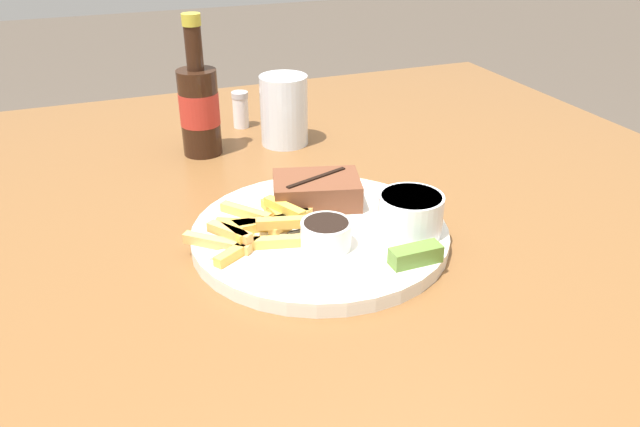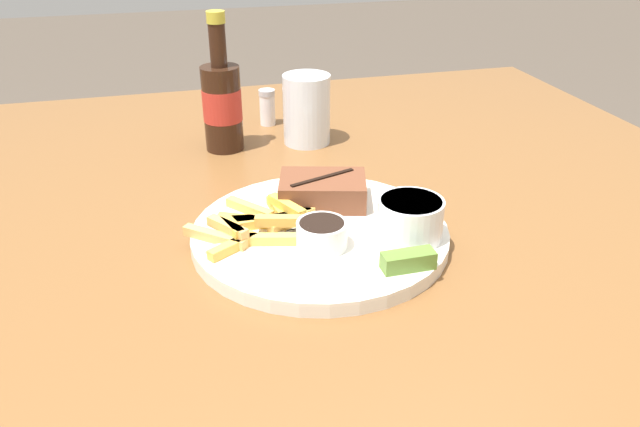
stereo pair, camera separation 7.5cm
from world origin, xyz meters
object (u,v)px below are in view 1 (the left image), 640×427
Objects in this scene: dinner_plate at (320,234)px; coleslaw_cup at (410,212)px; steak_portion at (317,190)px; dipping_sauce_cup at (326,233)px; pickle_spear at (416,255)px; drinking_glass at (284,110)px; fork_utensil at (258,244)px; salt_shaker at (241,109)px; beer_bottle at (199,106)px.

coleslaw_cup is at bearing -26.65° from dinner_plate.
coleslaw_cup is (0.08, -0.11, 0.01)m from steak_portion.
steak_portion is at bearing 74.47° from dipping_sauce_cup.
dinner_plate is 5.33× the size of dipping_sauce_cup.
dinner_plate is at bearing 121.84° from pickle_spear.
dinner_plate is at bearing -101.01° from drinking_glass.
dipping_sauce_cup reaches higher than pickle_spear.
coleslaw_cup reaches higher than fork_utensil.
salt_shaker is at bearing 87.91° from dinner_plate.
fork_utensil reaches higher than dinner_plate.
pickle_spear is at bearing -74.75° from steak_portion.
fork_utensil is (-0.07, 0.03, -0.02)m from dipping_sauce_cup.
drinking_glass reaches higher than salt_shaker.
dipping_sauce_cup is 0.38m from drinking_glass.
pickle_spear is at bearing -84.36° from salt_shaker.
coleslaw_cup is 0.35× the size of beer_bottle.
dinner_plate is 2.34× the size of fork_utensil.
dinner_plate is 2.45× the size of steak_portion.
salt_shaker is (0.03, 0.48, -0.00)m from dipping_sauce_cup.
dipping_sauce_cup is 0.51× the size of drinking_glass.
pickle_spear is (-0.03, -0.06, -0.02)m from coleslaw_cup.
dipping_sauce_cup is 0.91× the size of salt_shaker.
coleslaw_cup is at bearing -85.06° from drinking_glass.
drinking_glass is (0.04, 0.26, 0.02)m from steak_portion.
fork_utensil is at bearing 146.57° from pickle_spear.
fork_utensil is 2.07× the size of salt_shaker.
dinner_plate is at bearing -77.48° from beer_bottle.
beer_bottle is at bearing -132.80° from salt_shaker.
steak_portion is 2.18× the size of dipping_sauce_cup.
salt_shaker reaches higher than steak_portion.
dinner_plate is at bearing 77.75° from dipping_sauce_cup.
steak_portion is at bearing 28.85° from fork_utensil.
steak_portion is 1.11× the size of drinking_glass.
salt_shaker is (0.10, 0.45, 0.01)m from fork_utensil.
steak_portion is 0.37m from salt_shaker.
drinking_glass reaches higher than dinner_plate.
coleslaw_cup is at bearing -80.48° from salt_shaker.
steak_portion is 1.97× the size of salt_shaker.
beer_bottle is at bearing 99.72° from dipping_sauce_cup.
coleslaw_cup reaches higher than pickle_spear.
salt_shaker is (-0.05, 0.55, 0.00)m from pickle_spear.
pickle_spear is 0.47m from beer_bottle.
pickle_spear is at bearing -41.56° from fork_utensil.
drinking_glass reaches higher than coleslaw_cup.
dinner_plate is 2.71× the size of drinking_glass.
coleslaw_cup is 0.11m from dipping_sauce_cup.
beer_bottle is at bearing 109.52° from steak_portion.
coleslaw_cup is 1.32× the size of dipping_sauce_cup.
steak_portion is 1.65× the size of coleslaw_cup.
pickle_spear reaches higher than dinner_plate.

